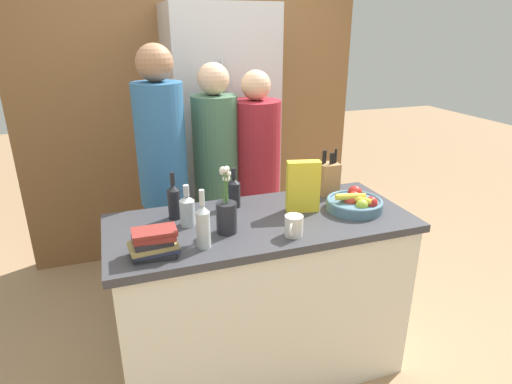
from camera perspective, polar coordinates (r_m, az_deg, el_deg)
The scene contains 17 objects.
ground_plane at distance 2.70m, azimuth 0.62°, elevation -21.91°, with size 14.00×14.00×0.00m, color #A37F5B.
kitchen_island at distance 2.41m, azimuth 0.67°, elevation -13.76°, with size 1.55×0.67×0.93m.
back_wall_wood at distance 3.59m, azimuth -8.24°, elevation 12.15°, with size 2.75×0.12×2.60m.
refrigerator at distance 3.34m, azimuth -4.67°, elevation 6.38°, with size 0.75×0.63×2.00m.
fruit_bowl at distance 2.34m, azimuth 13.06°, elevation -1.40°, with size 0.30×0.30×0.10m.
knife_block at distance 2.52m, azimuth 9.62°, elevation 1.86°, with size 0.11×0.09×0.27m.
flower_vase at distance 2.01m, azimuth -3.96°, elevation -2.81°, with size 0.10×0.10×0.33m.
cereal_box at distance 2.25m, azimuth 6.29°, elevation 0.73°, with size 0.18×0.10×0.27m.
coffee_mug at distance 2.00m, azimuth 5.04°, elevation -4.54°, with size 0.10×0.11×0.10m.
book_stack at distance 1.88m, azimuth -13.45°, elevation -6.61°, with size 0.21×0.15×0.12m.
bottle_oil at distance 1.88m, azimuth -7.06°, elevation -4.42°, with size 0.06×0.06×0.27m.
bottle_vinegar at distance 2.11m, azimuth -9.15°, elevation -2.34°, with size 0.07×0.07×0.21m.
bottle_wine at distance 2.20m, azimuth -10.89°, elevation -1.11°, with size 0.06×0.06×0.25m.
bottle_water at distance 2.30m, azimuth -2.94°, elevation 0.04°, with size 0.07×0.07×0.22m.
person_at_sink at distance 2.61m, azimuth -12.21°, elevation 2.12°, with size 0.29×0.29×1.77m.
person_in_blue at distance 2.78m, azimuth -5.27°, elevation 2.10°, with size 0.29×0.29×1.66m.
person_in_red_tee at distance 2.87m, azimuth -0.03°, elevation 1.91°, with size 0.32×0.32×1.60m.
Camera 1 is at (-0.67, -1.86, 1.84)m, focal length 30.00 mm.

